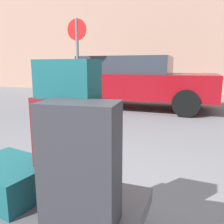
# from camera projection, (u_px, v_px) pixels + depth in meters

# --- Properties ---
(luggage_cart) EXTENTS (1.20, 0.75, 0.34)m
(luggage_cart) POSITION_uv_depth(u_px,v_px,m) (49.00, 210.00, 1.53)
(luggage_cart) COLOR #4C4C51
(luggage_cart) RESTS_ON ground_plane
(suitcase_maroon_rear_left) EXTENTS (0.46, 0.27, 0.65)m
(suitcase_maroon_rear_left) POSITION_uv_depth(u_px,v_px,m) (70.00, 150.00, 1.47)
(suitcase_maroon_rear_left) COLOR maroon
(suitcase_maroon_rear_left) RESTS_ON luggage_cart
(suitcase_teal_front_left) EXTENTS (0.61, 0.51, 0.21)m
(suitcase_teal_front_left) POSITION_uv_depth(u_px,v_px,m) (9.00, 178.00, 1.58)
(suitcase_teal_front_left) COLOR #144C51
(suitcase_teal_front_left) RESTS_ON luggage_cart
(suitcase_charcoal_front_right) EXTENTS (0.41, 0.28, 0.67)m
(suitcase_charcoal_front_right) POSITION_uv_depth(u_px,v_px,m) (81.00, 165.00, 1.23)
(suitcase_charcoal_front_right) COLOR #2D2D33
(suitcase_charcoal_front_right) RESTS_ON luggage_cart
(duffel_bag_teal_topmost_pile) EXTENTS (0.38, 0.20, 0.23)m
(duffel_bag_teal_topmost_pile) POSITION_uv_depth(u_px,v_px,m) (67.00, 79.00, 1.39)
(duffel_bag_teal_topmost_pile) COLOR #144C51
(duffel_bag_teal_topmost_pile) RESTS_ON suitcase_maroon_rear_left
(parked_car) EXTENTS (4.32, 1.96, 1.42)m
(parked_car) POSITION_uv_depth(u_px,v_px,m) (133.00, 81.00, 6.66)
(parked_car) COLOR maroon
(parked_car) RESTS_ON ground_plane
(no_parking_sign) EXTENTS (0.50, 0.07, 2.26)m
(no_parking_sign) POSITION_uv_depth(u_px,v_px,m) (77.00, 56.00, 5.71)
(no_parking_sign) COLOR slate
(no_parking_sign) RESTS_ON ground_plane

